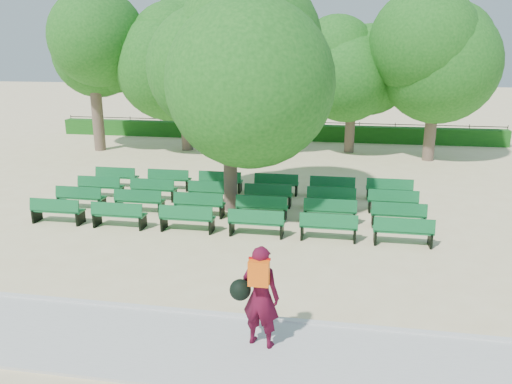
{
  "coord_description": "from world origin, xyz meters",
  "views": [
    {
      "loc": [
        4.05,
        -14.83,
        5.14
      ],
      "look_at": [
        1.63,
        -1.0,
        1.1
      ],
      "focal_mm": 35.0,
      "sensor_mm": 36.0,
      "label": 1
    }
  ],
  "objects": [
    {
      "name": "curb",
      "position": [
        0.0,
        -6.25,
        0.05
      ],
      "size": [
        30.0,
        0.12,
        0.1
      ],
      "primitive_type": "cube",
      "color": "silver",
      "rests_on": "ground"
    },
    {
      "name": "paving",
      "position": [
        0.0,
        -7.4,
        0.03
      ],
      "size": [
        30.0,
        2.2,
        0.06
      ],
      "primitive_type": "cube",
      "color": "beige",
      "rests_on": "ground"
    },
    {
      "name": "tree_line",
      "position": [
        0.0,
        10.0,
        0.0
      ],
      "size": [
        21.8,
        6.8,
        7.04
      ],
      "primitive_type": null,
      "color": "#20631A",
      "rests_on": "ground"
    },
    {
      "name": "fence",
      "position": [
        0.0,
        14.4,
        0.0
      ],
      "size": [
        26.0,
        0.1,
        1.02
      ],
      "primitive_type": null,
      "color": "black",
      "rests_on": "ground"
    },
    {
      "name": "ground",
      "position": [
        0.0,
        0.0,
        0.0
      ],
      "size": [
        120.0,
        120.0,
        0.0
      ],
      "primitive_type": "plane",
      "color": "beige"
    },
    {
      "name": "person",
      "position": [
        2.75,
        -7.12,
        1.03
      ],
      "size": [
        0.92,
        0.6,
        1.88
      ],
      "rotation": [
        0.0,
        0.0,
        2.9
      ],
      "color": "#4C0A20",
      "rests_on": "ground"
    },
    {
      "name": "bench_array",
      "position": [
        0.71,
        0.47,
        0.08
      ],
      "size": [
        1.6,
        0.53,
        1.01
      ],
      "rotation": [
        0.0,
        0.0,
        0.02
      ],
      "color": "#10602E",
      "rests_on": "ground"
    },
    {
      "name": "tree_among",
      "position": [
        0.52,
        0.54,
        4.45
      ],
      "size": [
        4.98,
        4.98,
        6.7
      ],
      "color": "brown",
      "rests_on": "ground"
    },
    {
      "name": "hedge",
      "position": [
        0.0,
        14.0,
        0.45
      ],
      "size": [
        26.0,
        0.7,
        0.9
      ],
      "primitive_type": "cube",
      "color": "#1A5A17",
      "rests_on": "ground"
    }
  ]
}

